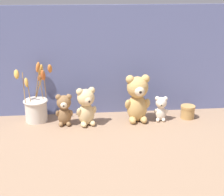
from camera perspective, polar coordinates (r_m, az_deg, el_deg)
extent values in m
plane|color=#8E7056|center=(1.78, 0.06, -4.25)|extent=(4.00, 4.00, 0.00)
cube|color=slate|center=(1.85, -0.46, 6.19)|extent=(1.33, 0.02, 0.58)
ellipsoid|color=tan|center=(1.79, 4.19, -1.64)|extent=(0.11, 0.09, 0.14)
sphere|color=tan|center=(1.76, 4.28, 1.79)|extent=(0.11, 0.11, 0.11)
sphere|color=beige|center=(1.72, 4.57, 1.17)|extent=(0.05, 0.05, 0.05)
sphere|color=black|center=(1.70, 4.74, 0.97)|extent=(0.01, 0.01, 0.01)
sphere|color=tan|center=(1.75, 5.59, 3.20)|extent=(0.04, 0.04, 0.04)
sphere|color=tan|center=(1.73, 3.02, 3.10)|extent=(0.04, 0.04, 0.04)
ellipsoid|color=tan|center=(1.79, 5.85, -0.89)|extent=(0.03, 0.05, 0.07)
ellipsoid|color=tan|center=(1.77, 2.67, -1.05)|extent=(0.03, 0.05, 0.07)
ellipsoid|color=tan|center=(1.79, 5.28, -3.57)|extent=(0.04, 0.06, 0.04)
ellipsoid|color=tan|center=(1.78, 3.45, -3.68)|extent=(0.04, 0.06, 0.04)
ellipsoid|color=#DBBC84|center=(1.75, -4.30, -2.68)|extent=(0.10, 0.09, 0.11)
sphere|color=#DBBC84|center=(1.72, -4.37, 0.07)|extent=(0.09, 0.09, 0.09)
sphere|color=#D1B289|center=(1.69, -4.02, -0.43)|extent=(0.04, 0.04, 0.04)
sphere|color=black|center=(1.68, -3.82, -0.60)|extent=(0.01, 0.01, 0.01)
sphere|color=#DBBC84|center=(1.72, -3.40, 1.28)|extent=(0.04, 0.04, 0.04)
sphere|color=#DBBC84|center=(1.70, -5.42, 1.03)|extent=(0.04, 0.04, 0.04)
ellipsoid|color=#DBBC84|center=(1.75, -3.00, -1.97)|extent=(0.04, 0.04, 0.05)
ellipsoid|color=#DBBC84|center=(1.73, -5.50, -2.32)|extent=(0.04, 0.04, 0.05)
ellipsoid|color=#DBBC84|center=(1.75, -3.29, -4.17)|extent=(0.04, 0.05, 0.03)
ellipsoid|color=#DBBC84|center=(1.74, -4.73, -4.39)|extent=(0.04, 0.05, 0.03)
ellipsoid|color=olive|center=(1.77, -7.90, -2.95)|extent=(0.07, 0.06, 0.09)
sphere|color=olive|center=(1.74, -8.01, -0.71)|extent=(0.07, 0.07, 0.07)
sphere|color=beige|center=(1.72, -8.03, -1.15)|extent=(0.03, 0.03, 0.03)
sphere|color=black|center=(1.70, -8.04, -1.30)|extent=(0.01, 0.01, 0.01)
sphere|color=olive|center=(1.73, -7.19, 0.21)|extent=(0.03, 0.03, 0.03)
sphere|color=olive|center=(1.73, -8.92, 0.14)|extent=(0.03, 0.03, 0.03)
ellipsoid|color=olive|center=(1.75, -6.85, -2.48)|extent=(0.02, 0.03, 0.04)
ellipsoid|color=olive|center=(1.76, -9.01, -2.56)|extent=(0.02, 0.03, 0.04)
ellipsoid|color=olive|center=(1.76, -7.24, -4.26)|extent=(0.02, 0.04, 0.02)
ellipsoid|color=olive|center=(1.76, -8.49, -4.30)|extent=(0.02, 0.04, 0.02)
ellipsoid|color=beige|center=(1.82, 8.10, -2.55)|extent=(0.06, 0.06, 0.08)
sphere|color=beige|center=(1.80, 8.19, -0.78)|extent=(0.06, 0.06, 0.06)
sphere|color=beige|center=(1.78, 8.22, -1.13)|extent=(0.03, 0.03, 0.03)
sphere|color=black|center=(1.77, 8.24, -1.24)|extent=(0.01, 0.01, 0.01)
sphere|color=beige|center=(1.80, 8.90, -0.11)|extent=(0.02, 0.02, 0.02)
sphere|color=beige|center=(1.79, 7.54, -0.07)|extent=(0.02, 0.02, 0.02)
ellipsoid|color=beige|center=(1.82, 8.97, -2.22)|extent=(0.02, 0.03, 0.03)
ellipsoid|color=beige|center=(1.81, 7.28, -2.18)|extent=(0.02, 0.03, 0.03)
ellipsoid|color=beige|center=(1.82, 8.57, -3.60)|extent=(0.02, 0.03, 0.02)
ellipsoid|color=beige|center=(1.82, 7.59, -3.58)|extent=(0.02, 0.03, 0.02)
cylinder|color=silver|center=(1.84, -12.49, -2.01)|extent=(0.11, 0.11, 0.12)
torus|color=silver|center=(1.82, -12.60, -0.49)|extent=(0.13, 0.13, 0.01)
cylinder|color=#9E7542|center=(1.79, -13.65, 1.03)|extent=(0.02, 0.02, 0.10)
ellipsoid|color=gold|center=(1.77, -14.05, 2.53)|extent=(0.03, 0.03, 0.05)
cylinder|color=#9E7542|center=(1.79, -14.45, 1.70)|extent=(0.02, 0.06, 0.14)
ellipsoid|color=gold|center=(1.77, -15.60, 3.82)|extent=(0.03, 0.05, 0.05)
cylinder|color=#9E7542|center=(1.83, -12.27, 2.47)|extent=(0.04, 0.02, 0.16)
ellipsoid|color=orange|center=(1.82, -12.23, 5.03)|extent=(0.04, 0.03, 0.06)
cylinder|color=#9E7542|center=(1.84, -12.09, 1.63)|extent=(0.05, 0.02, 0.10)
ellipsoid|color=#C65B28|center=(1.84, -11.89, 3.32)|extent=(0.04, 0.04, 0.04)
cylinder|color=#9E7542|center=(1.79, -11.11, 2.25)|extent=(0.01, 0.07, 0.17)
ellipsoid|color=orange|center=(1.76, -10.29, 4.84)|extent=(0.02, 0.04, 0.05)
cylinder|color=#9E7542|center=(1.78, -11.67, 1.67)|extent=(0.01, 0.03, 0.13)
ellipsoid|color=#C65B28|center=(1.76, -11.38, 3.73)|extent=(0.03, 0.04, 0.06)
cylinder|color=#9E7542|center=(1.83, -12.02, 2.26)|extent=(0.04, 0.03, 0.14)
ellipsoid|color=gold|center=(1.83, -11.81, 4.60)|extent=(0.05, 0.04, 0.07)
cylinder|color=tan|center=(1.88, 12.45, -2.44)|extent=(0.07, 0.07, 0.06)
cylinder|color=tan|center=(1.87, 12.53, -1.45)|extent=(0.08, 0.08, 0.01)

